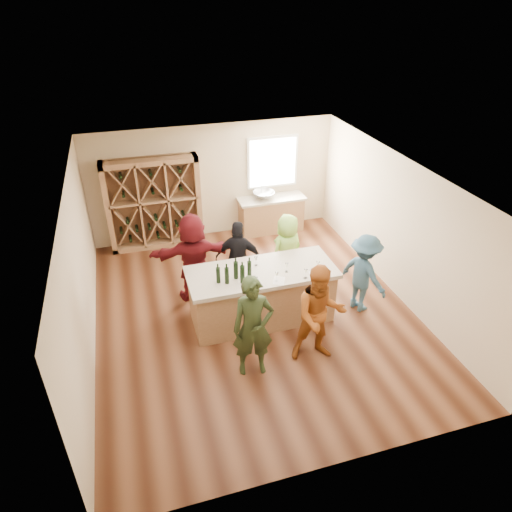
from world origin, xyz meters
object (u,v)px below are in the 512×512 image
object	(u,v)px
wine_bottle_d	(242,274)
person_far_mid	(239,259)
sink	(264,195)
tasting_counter_base	(261,296)
person_server	(364,273)
person_near_right	(320,314)
person_far_left	(194,257)
wine_bottle_c	(236,270)
wine_bottle_a	(218,275)
wine_bottle_e	(249,269)
wine_rack	(154,204)
person_far_right	(287,250)
person_near_left	(253,327)
wine_bottle_b	(227,276)

from	to	relation	value
wine_bottle_d	person_far_mid	size ratio (longest dim) A/B	0.20
sink	tasting_counter_base	distance (m)	3.62
tasting_counter_base	person_server	size ratio (longest dim) A/B	1.61
person_near_right	person_far_left	distance (m)	2.88
wine_bottle_c	person_server	world-z (taller)	person_server
wine_bottle_d	person_server	distance (m)	2.44
tasting_counter_base	person_far_mid	distance (m)	1.00
wine_bottle_a	wine_bottle_e	size ratio (longest dim) A/B	0.96
tasting_counter_base	person_far_mid	size ratio (longest dim) A/B	1.59
tasting_counter_base	wine_bottle_d	distance (m)	0.90
wine_rack	person_far_mid	world-z (taller)	wine_rack
person_far_right	person_near_left	bearing A→B (deg)	38.11
wine_rack	person_far_mid	distance (m)	2.93
wine_bottle_d	wine_bottle_e	world-z (taller)	wine_bottle_d
wine_bottle_d	person_far_left	size ratio (longest dim) A/B	0.18
tasting_counter_base	person_far_right	size ratio (longest dim) A/B	1.64
wine_rack	wine_bottle_d	distance (m)	3.92
person_server	sink	bearing A→B (deg)	-7.55
tasting_counter_base	person_server	bearing A→B (deg)	-7.10
wine_bottle_d	wine_bottle_e	distance (m)	0.22
wine_bottle_d	person_near_left	world-z (taller)	person_near_left
tasting_counter_base	person_far_left	distance (m)	1.57
wine_bottle_a	person_far_right	bearing A→B (deg)	34.39
tasting_counter_base	wine_bottle_e	bearing A→B (deg)	-155.67
wine_bottle_e	person_near_right	world-z (taller)	person_near_right
person_far_mid	person_far_right	world-z (taller)	person_far_mid
wine_bottle_c	person_near_right	distance (m)	1.65
sink	person_far_right	world-z (taller)	person_far_right
person_near_right	person_far_left	size ratio (longest dim) A/B	0.97
sink	wine_bottle_e	distance (m)	3.80
person_far_left	person_server	bearing A→B (deg)	159.40
person_near_right	wine_bottle_a	bearing A→B (deg)	150.97
wine_bottle_c	person_far_right	distance (m)	1.83
wine_rack	sink	bearing A→B (deg)	-1.49
person_far_left	wine_bottle_b	bearing A→B (deg)	108.99
wine_bottle_b	person_near_left	distance (m)	1.13
person_far_mid	sink	bearing A→B (deg)	-94.53
person_near_left	tasting_counter_base	bearing A→B (deg)	73.91
tasting_counter_base	person_far_left	size ratio (longest dim) A/B	1.40
sink	wine_bottle_e	xyz separation A→B (m)	(-1.38, -3.53, 0.22)
person_server	person_far_left	distance (m)	3.31
person_server	wine_bottle_b	bearing A→B (deg)	68.62
wine_rack	person_near_left	xyz separation A→B (m)	(1.05, -4.76, -0.19)
person_near_right	person_far_left	xyz separation A→B (m)	(-1.67, 2.35, 0.02)
person_server	person_far_mid	size ratio (longest dim) A/B	0.98
wine_bottle_a	person_far_left	size ratio (longest dim) A/B	0.16
sink	wine_bottle_d	distance (m)	4.00
tasting_counter_base	person_server	world-z (taller)	person_server
person_server	person_near_left	bearing A→B (deg)	91.81
sink	person_far_left	distance (m)	3.20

